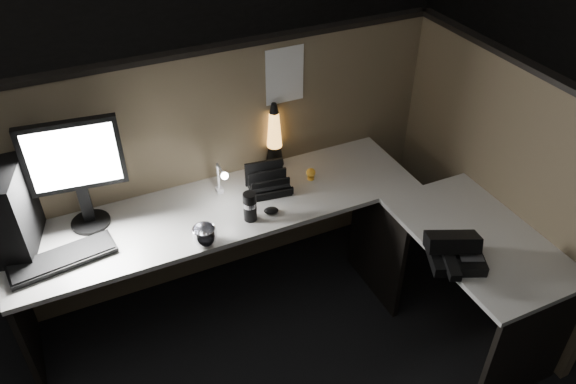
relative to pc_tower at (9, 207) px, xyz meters
name	(u,v)px	position (x,y,z in m)	size (l,w,h in m)	color
floor	(290,361)	(1.18, -0.77, -0.96)	(6.00, 6.00, 0.00)	black
room_shell	(291,107)	(1.18, -0.77, 0.66)	(6.00, 6.00, 6.00)	silver
partition_back	(226,168)	(1.18, 0.16, -0.21)	(2.66, 0.06, 1.50)	brown
partition_right	(491,187)	(2.51, -0.67, -0.21)	(0.06, 1.66, 1.50)	brown
desk	(301,249)	(1.35, -0.52, -0.38)	(2.60, 1.60, 0.73)	#ACA9A2
pc_tower	(9,207)	(0.00, 0.00, 0.00)	(0.19, 0.43, 0.45)	black
monitor	(75,165)	(0.35, 0.01, 0.15)	(0.48, 0.21, 0.62)	black
keyboard	(63,259)	(0.17, -0.24, -0.21)	(0.51, 0.17, 0.03)	black
mouse	(271,211)	(1.26, -0.33, -0.21)	(0.08, 0.06, 0.03)	black
clip_lamp	(222,180)	(1.07, -0.09, -0.10)	(0.04, 0.16, 0.21)	white
organizer	(268,183)	(1.34, -0.12, -0.19)	(0.25, 0.23, 0.17)	black
lava_lamp	(274,140)	(1.48, 0.10, -0.05)	(0.11, 0.11, 0.42)	black
travel_mug	(250,207)	(1.14, -0.33, -0.14)	(0.08, 0.08, 0.17)	black
steel_mug	(205,236)	(0.86, -0.42, -0.17)	(0.13, 0.13, 0.10)	silver
figurine	(311,173)	(1.60, -0.14, -0.18)	(0.05, 0.05, 0.05)	#FFAD28
pinned_paper	(285,75)	(1.56, 0.12, 0.34)	(0.23, 0.00, 0.33)	white
desk_phone	(454,251)	(1.93, -1.05, -0.17)	(0.32, 0.32, 0.15)	black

